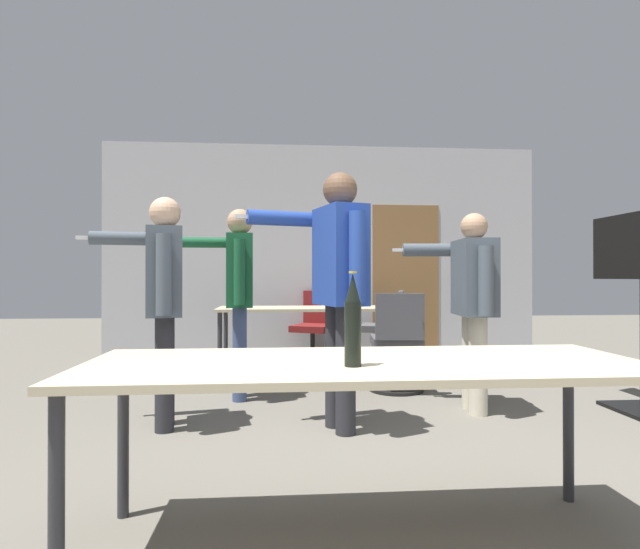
{
  "coord_description": "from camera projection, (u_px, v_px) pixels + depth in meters",
  "views": [
    {
      "loc": [
        -0.57,
        -1.5,
        1.08
      ],
      "look_at": [
        -0.28,
        2.28,
        1.1
      ],
      "focal_mm": 28.0,
      "sensor_mm": 36.0,
      "label": 1
    }
  ],
  "objects": [
    {
      "name": "conference_table_near",
      "position": [
        366.0,
        375.0,
        2.0
      ],
      "size": [
        2.22,
        0.79,
        0.75
      ],
      "color": "#C6B793",
      "rests_on": "ground_plane"
    },
    {
      "name": "person_near_casual",
      "position": [
        472.0,
        293.0,
        4.01
      ],
      "size": [
        0.74,
        0.73,
        1.6
      ],
      "rotation": [
        0.0,
        0.0,
        1.49
      ],
      "color": "beige",
      "rests_on": "ground_plane"
    },
    {
      "name": "person_far_watching",
      "position": [
        338.0,
        274.0,
        3.52
      ],
      "size": [
        0.94,
        0.65,
        1.82
      ],
      "rotation": [
        0.0,
        0.0,
        1.86
      ],
      "color": "#28282D",
      "rests_on": "ground_plane"
    },
    {
      "name": "person_right_polo",
      "position": [
        238.0,
        283.0,
        4.43
      ],
      "size": [
        0.79,
        0.59,
        1.69
      ],
      "rotation": [
        0.0,
        0.0,
        1.64
      ],
      "color": "#3D4C75",
      "rests_on": "ground_plane"
    },
    {
      "name": "office_chair_near_pushed",
      "position": [
        386.0,
        330.0,
        6.18
      ],
      "size": [
        0.62,
        0.57,
        0.91
      ],
      "rotation": [
        0.0,
        0.0,
        1.29
      ],
      "color": "black",
      "rests_on": "ground_plane"
    },
    {
      "name": "beer_bottle",
      "position": [
        353.0,
        321.0,
        1.87
      ],
      "size": [
        0.06,
        0.06,
        0.36
      ],
      "color": "black",
      "rests_on": "conference_table_near"
    },
    {
      "name": "back_wall",
      "position": [
        326.0,
        253.0,
        6.67
      ],
      "size": [
        5.74,
        0.12,
        2.84
      ],
      "color": "#BCBCC1",
      "rests_on": "ground_plane"
    },
    {
      "name": "office_chair_far_left",
      "position": [
        397.0,
        345.0,
        4.68
      ],
      "size": [
        0.52,
        0.57,
        0.93
      ],
      "rotation": [
        0.0,
        0.0,
        6.18
      ],
      "color": "black",
      "rests_on": "ground_plane"
    },
    {
      "name": "person_left_plaid",
      "position": [
        163.0,
        289.0,
        3.57
      ],
      "size": [
        0.84,
        0.62,
        1.65
      ],
      "rotation": [
        0.0,
        0.0,
        1.76
      ],
      "color": "#28282D",
      "rests_on": "ground_plane"
    },
    {
      "name": "conference_table_far",
      "position": [
        316.0,
        313.0,
        5.54
      ],
      "size": [
        2.16,
        0.67,
        0.75
      ],
      "color": "#C6B793",
      "rests_on": "ground_plane"
    },
    {
      "name": "office_chair_far_right",
      "position": [
        315.0,
        330.0,
        6.29
      ],
      "size": [
        0.62,
        0.66,
        0.9
      ],
      "rotation": [
        0.0,
        0.0,
        2.72
      ],
      "color": "black",
      "rests_on": "ground_plane"
    }
  ]
}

